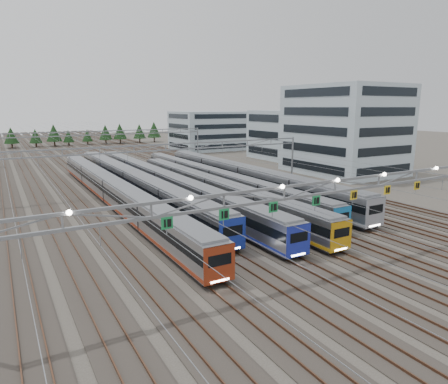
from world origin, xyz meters
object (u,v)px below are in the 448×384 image
train_a (112,191)px  gantry_mid (166,152)px  depot_bldg_south (344,130)px  depot_bldg_mid (283,135)px  train_e (216,179)px  train_c (162,182)px  train_d (213,189)px  gantry_near (336,189)px  train_f (245,177)px  gantry_far (104,136)px  train_b (132,182)px  depot_bldg_north (208,131)px

train_a → gantry_mid: bearing=31.9°
train_a → gantry_mid: gantry_mid is taller
depot_bldg_south → depot_bldg_mid: 27.14m
train_a → train_e: train_a is taller
train_c → train_d: size_ratio=1.32×
gantry_mid → depot_bldg_mid: size_ratio=3.52×
train_c → gantry_near: (2.20, -36.28, 5.04)m
train_c → gantry_near: bearing=-86.5°
train_f → gantry_mid: bearing=144.6°
train_d → gantry_far: bearing=92.2°
train_b → train_f: size_ratio=1.17×
train_a → gantry_near: (11.20, -33.12, 5.02)m
train_d → train_b: bearing=129.3°
train_c → gantry_mid: gantry_mid is taller
train_b → gantry_near: bearing=-80.0°
train_b → train_c: size_ratio=0.93×
gantry_far → depot_bldg_north: (37.24, 10.75, -0.06)m
gantry_far → depot_bldg_north: bearing=16.1°
depot_bldg_south → depot_bldg_mid: depot_bldg_south is taller
train_b → train_c: 4.88m
train_c → gantry_far: (2.25, 48.84, 4.34)m
train_b → train_f: 18.99m
gantry_mid → train_d: bearing=-80.1°
train_c → depot_bldg_north: 71.61m
gantry_near → depot_bldg_north: size_ratio=2.56×
train_f → gantry_mid: (-11.25, 8.00, 4.12)m
train_a → train_d: train_a is taller
train_a → gantry_near: size_ratio=1.15×
train_b → gantry_near: size_ratio=1.14×
depot_bldg_mid → train_c: bearing=-149.0°
train_d → gantry_mid: 13.85m
depot_bldg_south → depot_bldg_north: 58.33m
train_a → train_e: size_ratio=1.11×
train_f → depot_bldg_south: (28.71, 5.56, 7.04)m
gantry_far → train_f: bearing=-78.0°
train_d → depot_bldg_south: size_ratio=2.37×
train_e → depot_bldg_mid: 48.27m
gantry_near → gantry_far: gantry_near is taller
train_a → gantry_mid: (11.25, 7.00, 4.32)m
train_b → depot_bldg_north: size_ratio=2.91×
gantry_mid → depot_bldg_mid: bearing=28.6°
train_a → train_b: train_b is taller
gantry_near → gantry_mid: 40.12m
train_f → train_b: bearing=161.4°
train_f → train_d: bearing=-151.2°
train_a → gantry_near: 35.32m
train_c → train_e: 9.18m
gantry_near → gantry_far: 85.12m
train_b → gantry_far: gantry_far is taller
train_a → train_e: 18.05m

